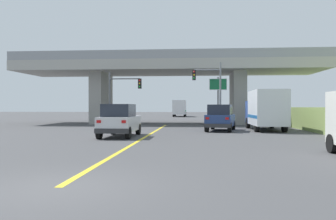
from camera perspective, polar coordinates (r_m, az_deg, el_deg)
The scene contains 10 objects.
ground at distance 38.47m, azimuth 0.07°, elevation -2.22°, with size 160.00×160.00×0.00m, color #424244.
overpass_bridge at distance 38.59m, azimuth 0.07°, elevation 5.89°, with size 32.43×8.27×7.51m.
lane_divider_stripe at distance 21.84m, azimuth -3.62°, elevation -4.34°, with size 0.20×27.44×0.01m, color yellow.
suv_lead at distance 21.86m, azimuth -7.87°, elevation -1.69°, with size 1.96×4.53×2.02m.
suv_crossing at distance 27.18m, azimuth 8.57°, elevation -1.25°, with size 2.65×4.62×2.02m.
box_truck at distance 28.55m, azimuth 15.62°, elevation 0.06°, with size 2.33×6.65×3.11m.
traffic_signal_nearside at distance 32.83m, azimuth 7.08°, elevation 3.88°, with size 2.68×0.36×5.99m.
traffic_signal_farside at distance 34.13m, azimuth -7.70°, elevation 3.01°, with size 3.21×0.36×5.23m.
highway_sign at distance 35.72m, azimuth 8.16°, elevation 3.35°, with size 1.76×0.17×4.85m.
semi_truck_distant at distance 65.04m, azimuth 1.90°, elevation 0.32°, with size 2.33×6.88×3.01m.
Camera 1 is at (3.21, -7.80, 1.87)m, focal length 37.40 mm.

